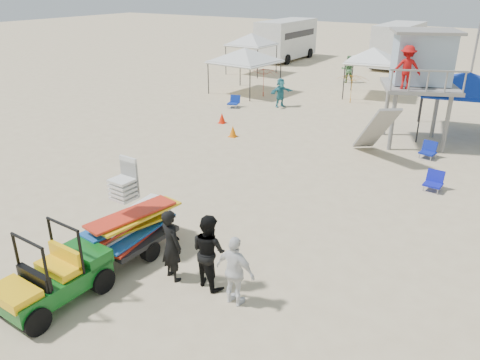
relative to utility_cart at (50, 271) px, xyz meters
The scene contains 21 objects.
ground 2.41m from the utility_cart, 67.25° to the left, with size 140.00×140.00×0.00m, color beige.
utility_cart is the anchor object (origin of this frame).
surf_trailer 2.33m from the utility_cart, 89.90° to the left, with size 1.39×2.46×2.22m.
man_left 2.54m from the utility_cart, 53.21° to the left, with size 0.63×0.41×1.72m, color black.
man_mid 3.29m from the utility_cart, 43.92° to the left, with size 0.84×0.65×1.73m, color black.
man_right 3.81m from the utility_cart, 32.25° to the left, with size 0.92×0.38×1.57m, color white.
lifeguard_tower 15.61m from the utility_cart, 76.49° to the left, with size 3.62×3.62×4.43m.
canopy_blue 17.89m from the utility_cart, 73.28° to the left, with size 4.11×4.11×3.18m.
canopy_white_a 20.63m from the utility_cart, 110.70° to the left, with size 3.55×3.55×3.07m.
canopy_white_b 27.02m from the utility_cart, 112.34° to the left, with size 2.87×2.87×3.25m.
canopy_white_c 22.35m from the utility_cart, 91.46° to the left, with size 3.14×3.14×3.22m.
umbrella_a 19.78m from the utility_cart, 107.06° to the left, with size 1.83×1.86×1.68m, color #B22313.
umbrella_b 20.19m from the utility_cart, 92.59° to the left, with size 1.74×1.77×1.60m, color orange.
cone_near 11.99m from the utility_cart, 104.99° to the left, with size 0.34×0.34×0.50m, color orange.
cone_far 13.90m from the utility_cart, 109.79° to the left, with size 0.34×0.34×0.50m, color #FF2308.
beach_chair_a 17.00m from the utility_cart, 110.27° to the left, with size 0.66×0.72×0.64m.
beach_chair_b 11.75m from the utility_cart, 62.16° to the left, with size 0.58×0.62×0.64m.
beach_chair_c 14.22m from the utility_cart, 70.83° to the left, with size 0.63×0.67×0.64m.
rv_far_left 33.98m from the utility_cart, 109.11° to the left, with size 2.64×6.80×3.25m.
rv_mid_left 33.68m from the utility_cart, 93.61° to the left, with size 2.65×6.50×3.25m.
distant_beachgoers 20.60m from the utility_cart, 93.15° to the left, with size 11.46×9.43×1.75m.
Camera 1 is at (6.75, -6.84, 6.28)m, focal length 35.00 mm.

